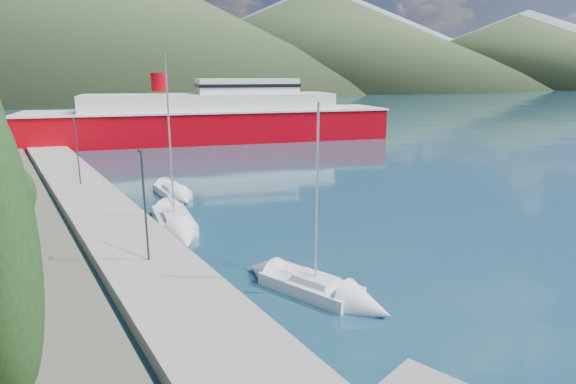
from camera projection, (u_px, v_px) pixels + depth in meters
ground at (62, 119)px, 118.78m from camera, size 1400.00×1400.00×0.00m
quay at (104, 215)px, 36.46m from camera, size 5.00×88.00×0.80m
hills_far at (123, 18)px, 583.18m from camera, size 1480.00×900.00×180.00m
hills_near at (150, 23)px, 365.79m from camera, size 1010.00×520.00×115.00m
lamp_posts at (146, 203)px, 25.49m from camera, size 0.15×45.77×6.06m
sailboat_near at (339, 297)px, 23.23m from camera, size 4.23×7.52×10.36m
sailboat_mid at (179, 230)px, 33.20m from camera, size 3.98×9.38×13.09m
sailboat_far at (177, 196)px, 42.68m from camera, size 2.38×6.93×10.10m
ferry at (213, 119)px, 79.63m from camera, size 59.66×27.36×11.61m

